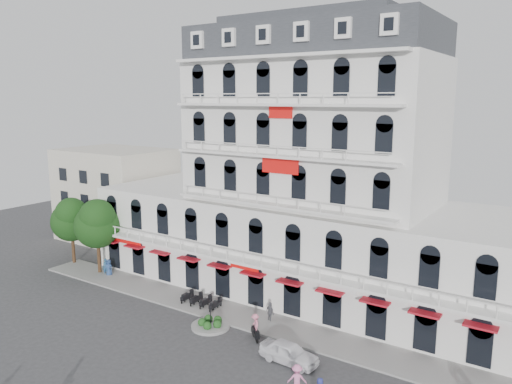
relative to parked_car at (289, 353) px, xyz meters
The scene contains 14 objects.
ground 7.03m from the parked_car, 137.02° to the right, with size 120.00×120.00×0.00m, color #38383A.
sidewalk 6.67m from the parked_car, 140.36° to the left, with size 53.00×4.00×0.16m, color gray.
main_building 16.91m from the parked_car, 111.13° to the left, with size 45.00×15.00×25.80m.
flank_building_west 38.63m from the parked_car, 156.54° to the left, with size 14.00×10.00×12.00m, color beige.
traffic_island 8.22m from the parked_car, behind, with size 3.20×3.20×1.60m.
parked_scooter_row 12.18m from the parked_car, 160.61° to the left, with size 4.40×1.80×1.10m, color black, non-canonical shape.
tree_west_outer 31.83m from the parked_car, behind, with size 4.50×4.48×7.76m.
tree_west_inner 26.94m from the parked_car, 169.74° to the left, with size 4.76×4.76×8.25m.
parked_car is the anchor object (origin of this frame).
rider_center 4.15m from the parked_car, 159.06° to the left, with size 1.34×1.27×2.15m.
pedestrian_left 25.10m from the parked_car, 169.13° to the left, with size 0.89×0.58×1.83m, color navy.
pedestrian_mid 6.56m from the parked_car, 133.75° to the left, with size 1.04×0.43×1.77m, color #5D5E65.
pedestrian_right 3.72m from the parked_car, 52.43° to the right, with size 1.23×0.71×1.91m, color pink.
pedestrian_far 25.56m from the parked_car, 169.32° to the left, with size 0.66×0.44×1.82m, color #29587D.
Camera 1 is at (21.21, -23.78, 18.53)m, focal length 35.00 mm.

